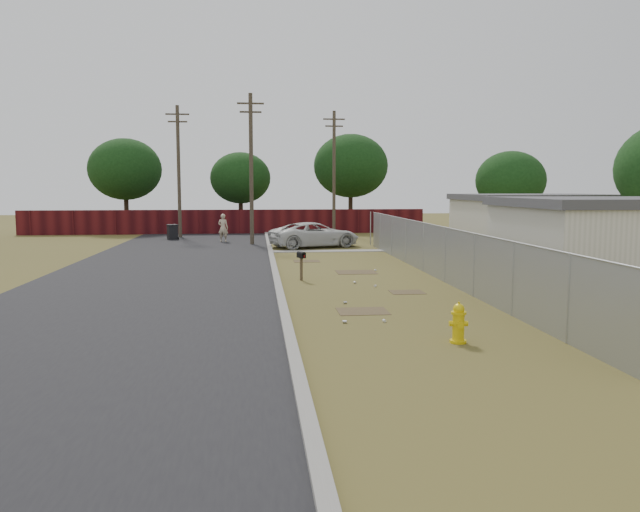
{
  "coord_description": "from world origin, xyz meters",
  "views": [
    {
      "loc": [
        -3.72,
        -21.9,
        3.44
      ],
      "look_at": [
        -1.56,
        -0.75,
        1.1
      ],
      "focal_mm": 35.0,
      "sensor_mm": 36.0,
      "label": 1
    }
  ],
  "objects": [
    {
      "name": "fire_hydrant",
      "position": [
        0.72,
        -8.71,
        0.43
      ],
      "size": [
        0.43,
        0.43,
        0.93
      ],
      "color": "#DDBF0B",
      "rests_on": "ground"
    },
    {
      "name": "privacy_fence",
      "position": [
        -6.0,
        25.0,
        0.9
      ],
      "size": [
        30.0,
        0.12,
        1.8
      ],
      "primitive_type": "cube",
      "color": "#4F1013",
      "rests_on": "ground"
    },
    {
      "name": "utility_poles",
      "position": [
        -3.67,
        20.67,
        4.69
      ],
      "size": [
        12.6,
        8.24,
        9.0
      ],
      "color": "brown",
      "rests_on": "ground"
    },
    {
      "name": "scattered_litter",
      "position": [
        -0.3,
        -2.36,
        0.04
      ],
      "size": [
        2.77,
        9.89,
        0.07
      ],
      "color": "silver",
      "rests_on": "ground"
    },
    {
      "name": "street",
      "position": [
        -6.76,
        8.05,
        0.02
      ],
      "size": [
        15.1,
        60.0,
        0.12
      ],
      "color": "black",
      "rests_on": "ground"
    },
    {
      "name": "horizon_trees",
      "position": [
        0.84,
        23.56,
        4.63
      ],
      "size": [
        33.32,
        31.94,
        7.78
      ],
      "color": "#312316",
      "rests_on": "ground"
    },
    {
      "name": "mailbox",
      "position": [
        -2.08,
        1.01,
        0.86
      ],
      "size": [
        0.33,
        0.46,
        1.09
      ],
      "color": "brown",
      "rests_on": "ground"
    },
    {
      "name": "pedestrian",
      "position": [
        -5.83,
        17.93,
        0.9
      ],
      "size": [
        0.74,
        0.58,
        1.79
      ],
      "primitive_type": "imported",
      "rotation": [
        0.0,
        0.0,
        2.88
      ],
      "color": "#BFAB8C",
      "rests_on": "ground"
    },
    {
      "name": "pickup_truck",
      "position": [
        -0.38,
        13.87,
        0.72
      ],
      "size": [
        5.72,
        4.02,
        1.45
      ],
      "primitive_type": "imported",
      "rotation": [
        0.0,
        0.0,
        1.91
      ],
      "color": "silver",
      "rests_on": "ground"
    },
    {
      "name": "chainlink_fence",
      "position": [
        3.12,
        1.03,
        0.8
      ],
      "size": [
        0.1,
        27.06,
        2.02
      ],
      "color": "gray",
      "rests_on": "ground"
    },
    {
      "name": "ground",
      "position": [
        0.0,
        0.0,
        0.0
      ],
      "size": [
        120.0,
        120.0,
        0.0
      ],
      "primitive_type": "plane",
      "color": "brown",
      "rests_on": "ground"
    },
    {
      "name": "houses",
      "position": [
        9.7,
        3.13,
        1.56
      ],
      "size": [
        9.3,
        17.24,
        3.1
      ],
      "color": "silver",
      "rests_on": "ground"
    },
    {
      "name": "trash_bin",
      "position": [
        -9.27,
        20.06,
        0.52
      ],
      "size": [
        0.88,
        0.86,
        1.01
      ],
      "color": "black",
      "rests_on": "ground"
    }
  ]
}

